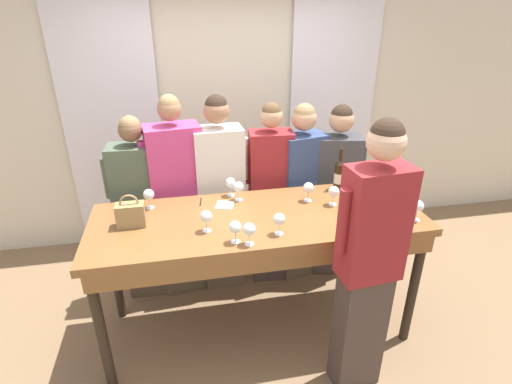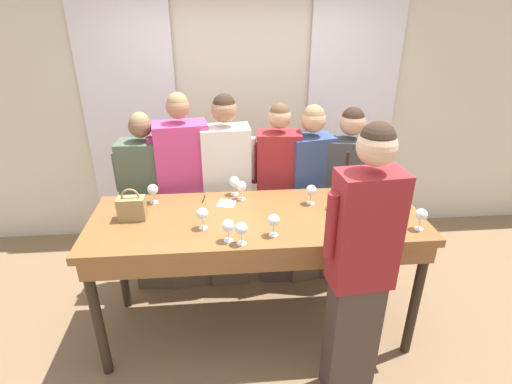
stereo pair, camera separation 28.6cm
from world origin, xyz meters
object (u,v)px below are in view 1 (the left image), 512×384
Objects in this scene: wine_bottle at (339,174)px; wine_glass_back_left at (334,192)px; guest_pink_top at (178,199)px; wine_glass_front_left at (308,188)px; wine_glass_back_mid at (279,220)px; guest_cream_sweater at (220,195)px; wine_glass_center_mid at (231,183)px; host_pouring at (369,262)px; tasting_bar at (259,230)px; wine_glass_front_mid at (149,195)px; guest_navy_coat at (300,193)px; wine_glass_center_left at (239,187)px; wine_glass_center_right at (235,228)px; wine_glass_near_host at (206,217)px; handbag at (131,214)px; guest_olive_jacket at (141,210)px; wine_glass_front_right at (418,206)px; wine_glass_back_right at (249,230)px; guest_beige_cap at (335,192)px; guest_striped_shirt at (270,195)px.

wine_glass_back_left is at bearing -118.86° from wine_bottle.
wine_glass_front_left is at bearing -26.25° from guest_pink_top.
wine_glass_back_mid is 0.99m from guest_cream_sweater.
wine_glass_front_left is 1.00× the size of wine_glass_center_mid.
guest_pink_top is 1.70m from host_pouring.
tasting_bar is 15.62× the size of wine_glass_center_mid.
wine_glass_center_mid is (0.62, 0.09, 0.00)m from wine_glass_front_mid.
wine_bottle is at bearing -56.94° from guest_navy_coat.
wine_glass_center_right is (-0.12, -0.59, -0.00)m from wine_glass_center_left.
wine_glass_near_host is at bearing -114.69° from wine_glass_center_mid.
wine_glass_center_mid is at bearing 118.80° from wine_glass_center_left.
tasting_bar is 0.33m from wine_glass_back_mid.
wine_glass_back_left is (1.46, 0.02, 0.02)m from handbag.
guest_olive_jacket is at bearing 136.21° from wine_glass_back_mid.
wine_glass_front_right and wine_glass_back_right have the same top height.
wine_glass_front_mid and wine_glass_near_host have the same top height.
guest_pink_top reaches higher than guest_olive_jacket.
guest_olive_jacket is (-0.74, 1.00, -0.31)m from wine_glass_back_right.
handbag is 0.93m from guest_cream_sweater.
host_pouring is at bearing -47.29° from tasting_bar.
guest_olive_jacket reaches higher than wine_glass_back_mid.
wine_glass_center_mid is 1.22m from host_pouring.
guest_beige_cap is at bearing 0.00° from guest_olive_jacket.
wine_glass_center_right is 1.09m from guest_striped_shirt.
wine_glass_front_left is 0.08× the size of guest_pink_top.
wine_glass_center_left is 0.91m from guest_olive_jacket.
guest_navy_coat is (0.73, 0.96, -0.27)m from wine_glass_center_right.
guest_olive_jacket is 1.92m from host_pouring.
wine_glass_center_left is (0.78, 0.24, 0.02)m from handbag.
wine_glass_center_left is at bearing -149.12° from guest_navy_coat.
guest_striped_shirt is at bearing 131.87° from wine_glass_front_right.
wine_glass_back_right is at bearing -93.02° from wine_glass_center_left.
wine_glass_back_right is at bearing -110.29° from guest_striped_shirt.
guest_striped_shirt is at bearing 51.80° from wine_glass_near_host.
wine_glass_back_right is at bearing -27.63° from handbag.
wine_glass_center_right is 1.21m from guest_olive_jacket.
wine_glass_front_mid is 0.67m from wine_glass_center_left.
guest_striped_shirt is at bearing 64.78° from wine_glass_center_right.
wine_glass_front_left is 1.00× the size of wine_glass_back_left.
wine_glass_center_mid is 1.00× the size of wine_glass_back_left.
wine_glass_near_host is (-0.38, -0.11, 0.21)m from tasting_bar.
guest_beige_cap reaches higher than wine_glass_front_right.
guest_olive_jacket is at bearing 106.50° from wine_glass_front_mid.
wine_glass_near_host is at bearing 139.00° from wine_glass_back_right.
wine_glass_back_mid is 0.08× the size of guest_pink_top.
wine_glass_back_left is at bearing -31.63° from wine_glass_front_left.
host_pouring is at bearing -80.46° from wine_glass_front_left.
tasting_bar is at bearing 68.39° from wine_glass_back_right.
wine_glass_back_right is (0.63, -0.63, 0.00)m from wine_glass_front_mid.
wine_bottle reaches higher than tasting_bar.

